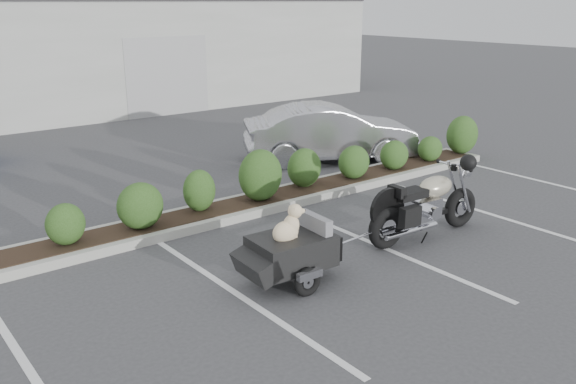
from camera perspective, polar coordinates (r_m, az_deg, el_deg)
ground at (r=9.44m, az=1.00°, el=-5.78°), size 90.00×90.00×0.00m
planter_kerb at (r=11.62m, az=-1.95°, el=-0.85°), size 12.00×1.00×0.15m
motorcycle at (r=10.14m, az=12.83°, el=-1.23°), size 2.42×0.82×1.39m
pet_trailer at (r=8.33m, az=0.25°, el=-5.45°), size 1.93×1.08×1.15m
sedan at (r=14.77m, az=4.04°, el=5.54°), size 4.32×3.22×1.36m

